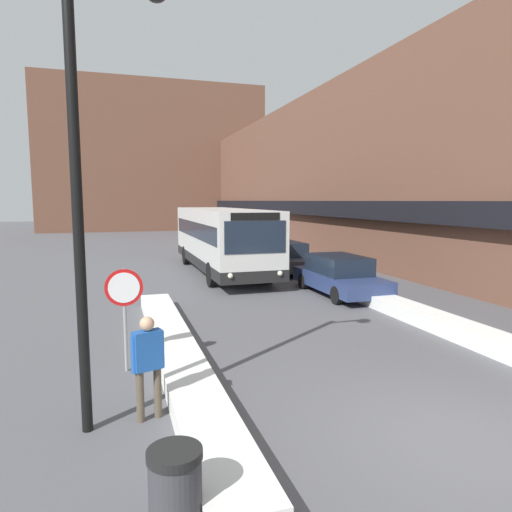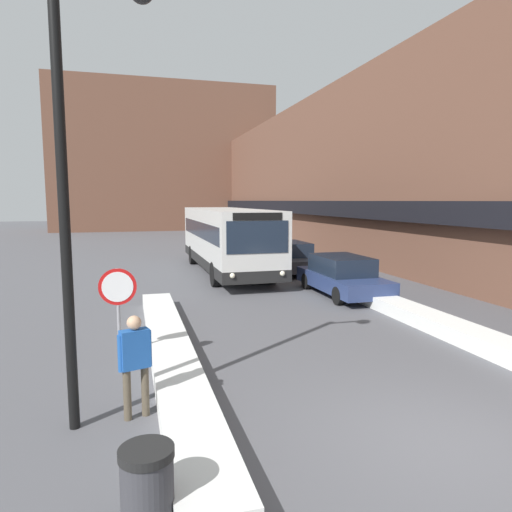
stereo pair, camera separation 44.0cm
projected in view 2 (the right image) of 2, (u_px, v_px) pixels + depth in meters
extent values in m
plane|color=#515156|center=(451.00, 444.00, 6.62)|extent=(160.00, 160.00, 0.00)
cube|color=brown|center=(343.00, 175.00, 31.59)|extent=(5.00, 60.00, 10.49)
cube|color=black|center=(306.00, 207.00, 31.13)|extent=(0.50, 60.00, 0.90)
cube|color=brown|center=(165.00, 159.00, 55.74)|extent=(26.00, 8.00, 17.16)
cube|color=silver|center=(171.00, 353.00, 10.04)|extent=(0.90, 11.39, 0.37)
cube|color=silver|center=(478.00, 340.00, 10.94)|extent=(0.90, 12.65, 0.40)
cube|color=silver|center=(227.00, 237.00, 22.19)|extent=(2.69, 11.21, 2.68)
cube|color=black|center=(227.00, 259.00, 22.33)|extent=(2.71, 11.23, 0.47)
cube|color=#192333|center=(226.00, 229.00, 22.15)|extent=(2.71, 10.31, 0.74)
cube|color=#192333|center=(258.00, 237.00, 16.77)|extent=(2.36, 0.03, 1.21)
cube|color=black|center=(258.00, 217.00, 16.68)|extent=(1.88, 0.03, 0.28)
sphere|color=#F2EAC6|center=(232.00, 276.00, 16.68)|extent=(0.20, 0.20, 0.20)
sphere|color=#F2EAC6|center=(282.00, 273.00, 17.19)|extent=(0.20, 0.20, 0.20)
cylinder|color=black|center=(215.00, 274.00, 18.70)|extent=(0.28, 1.02, 1.02)
cylinder|color=black|center=(272.00, 272.00, 19.35)|extent=(0.28, 1.02, 1.02)
cylinder|color=black|center=(192.00, 255.00, 25.34)|extent=(0.28, 1.02, 1.02)
cylinder|color=black|center=(235.00, 254.00, 25.99)|extent=(0.28, 1.02, 1.02)
cube|color=navy|center=(342.00, 281.00, 17.01)|extent=(1.88, 4.65, 0.55)
cube|color=#192333|center=(341.00, 265.00, 17.05)|extent=(1.65, 2.56, 0.66)
cylinder|color=black|center=(383.00, 293.00, 15.88)|extent=(0.20, 0.62, 0.62)
cylinder|color=black|center=(338.00, 296.00, 15.43)|extent=(0.20, 0.62, 0.62)
cylinder|color=black|center=(346.00, 279.00, 18.64)|extent=(0.20, 0.62, 0.62)
cylinder|color=black|center=(306.00, 281.00, 18.18)|extent=(0.20, 0.62, 0.62)
cube|color=#38383D|center=(289.00, 261.00, 22.62)|extent=(1.86, 4.83, 0.56)
cube|color=#192333|center=(289.00, 249.00, 22.66)|extent=(1.63, 2.66, 0.66)
cylinder|color=black|center=(317.00, 269.00, 21.44)|extent=(0.20, 0.64, 0.64)
cylinder|color=black|center=(283.00, 270.00, 20.99)|extent=(0.20, 0.64, 0.64)
cylinder|color=black|center=(295.00, 261.00, 24.30)|extent=(0.20, 0.64, 0.64)
cylinder|color=black|center=(264.00, 262.00, 23.85)|extent=(0.20, 0.64, 0.64)
cube|color=black|center=(257.00, 249.00, 28.24)|extent=(1.81, 4.26, 0.51)
cube|color=#192333|center=(257.00, 240.00, 28.27)|extent=(1.60, 2.34, 0.63)
cylinder|color=black|center=(277.00, 254.00, 27.22)|extent=(0.20, 0.65, 0.65)
cylinder|color=black|center=(250.00, 255.00, 26.78)|extent=(0.20, 0.65, 0.65)
cylinder|color=black|center=(264.00, 250.00, 29.74)|extent=(0.20, 0.65, 0.65)
cylinder|color=black|center=(240.00, 250.00, 29.30)|extent=(0.20, 0.65, 0.65)
cylinder|color=gray|center=(119.00, 319.00, 9.43)|extent=(0.07, 0.07, 2.14)
cylinder|color=red|center=(118.00, 287.00, 9.32)|extent=(0.76, 0.03, 0.76)
cylinder|color=white|center=(118.00, 287.00, 9.31)|extent=(0.62, 0.02, 0.62)
cylinder|color=black|center=(64.00, 207.00, 6.69)|extent=(0.16, 0.16, 6.85)
cylinder|color=brown|center=(127.00, 395.00, 7.31)|extent=(0.13, 0.13, 0.84)
cylinder|color=brown|center=(145.00, 391.00, 7.47)|extent=(0.13, 0.13, 0.84)
cube|color=#1E51A3|center=(135.00, 349.00, 7.30)|extent=(0.50, 0.34, 0.63)
sphere|color=tan|center=(134.00, 323.00, 7.25)|extent=(0.23, 0.23, 0.23)
cylinder|color=#1E51A3|center=(121.00, 353.00, 7.18)|extent=(0.10, 0.10, 0.59)
cylinder|color=#1E51A3|center=(149.00, 348.00, 7.43)|extent=(0.10, 0.10, 0.59)
cylinder|color=#38383D|center=(148.00, 495.00, 4.82)|extent=(0.56, 0.56, 0.85)
cylinder|color=black|center=(146.00, 453.00, 4.76)|extent=(0.59, 0.59, 0.10)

